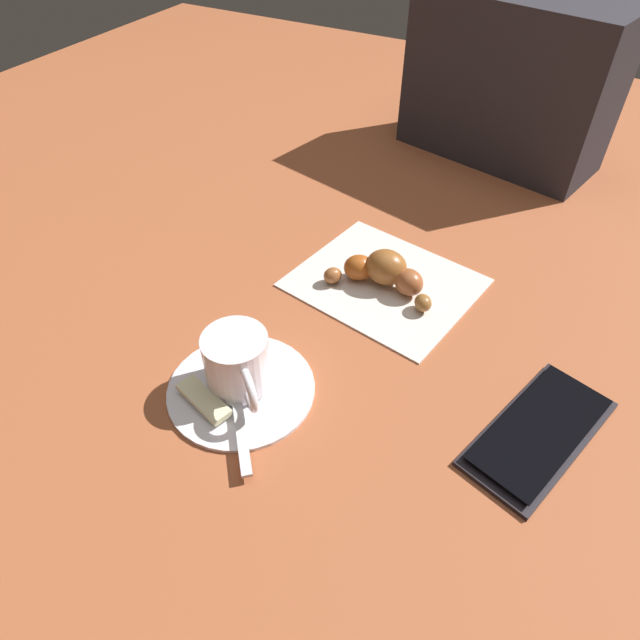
{
  "coord_description": "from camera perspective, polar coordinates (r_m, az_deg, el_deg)",
  "views": [
    {
      "loc": [
        -0.37,
        -0.21,
        0.41
      ],
      "look_at": [
        -0.01,
        -0.01,
        0.02
      ],
      "focal_mm": 31.16,
      "sensor_mm": 36.0,
      "label": 1
    }
  ],
  "objects": [
    {
      "name": "laptop_bag",
      "position": [
        0.89,
        18.96,
        22.18
      ],
      "size": [
        0.19,
        0.3,
        0.22
      ],
      "primitive_type": "cube",
      "rotation": [
        0.0,
        0.0,
        7.62
      ],
      "color": "#2C2B31",
      "rests_on": "ground"
    },
    {
      "name": "espresso_cup",
      "position": [
        0.5,
        -8.46,
        -4.27
      ],
      "size": [
        0.07,
        0.08,
        0.06
      ],
      "color": "white",
      "rests_on": "saucer"
    },
    {
      "name": "cell_phone",
      "position": [
        0.52,
        21.62,
        -10.58
      ],
      "size": [
        0.17,
        0.11,
        0.01
      ],
      "color": "black",
      "rests_on": "ground"
    },
    {
      "name": "ground_plane",
      "position": [
        0.59,
        -0.45,
        -0.11
      ],
      "size": [
        1.8,
        1.8,
        0.0
      ],
      "primitive_type": "plane",
      "color": "#A45431"
    },
    {
      "name": "sugar_packet",
      "position": [
        0.51,
        -11.87,
        -8.0
      ],
      "size": [
        0.04,
        0.06,
        0.01
      ],
      "primitive_type": "cube",
      "rotation": [
        0.0,
        0.0,
        4.42
      ],
      "color": "beige",
      "rests_on": "saucer"
    },
    {
      "name": "croissant",
      "position": [
        0.62,
        6.61,
        4.91
      ],
      "size": [
        0.06,
        0.13,
        0.04
      ],
      "color": "#905D2C",
      "rests_on": "napkin"
    },
    {
      "name": "saucer",
      "position": [
        0.52,
        -8.1,
        -6.88
      ],
      "size": [
        0.14,
        0.14,
        0.01
      ],
      "primitive_type": "cylinder",
      "color": "white",
      "rests_on": "ground"
    },
    {
      "name": "teaspoon",
      "position": [
        0.51,
        -8.66,
        -7.12
      ],
      "size": [
        0.11,
        0.1,
        0.01
      ],
      "color": "silver",
      "rests_on": "saucer"
    },
    {
      "name": "napkin",
      "position": [
        0.64,
        6.65,
        3.89
      ],
      "size": [
        0.2,
        0.22,
        0.0
      ],
      "primitive_type": "cube",
      "rotation": [
        0.0,
        0.0,
        -0.18
      ],
      "color": "silver",
      "rests_on": "ground"
    }
  ]
}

